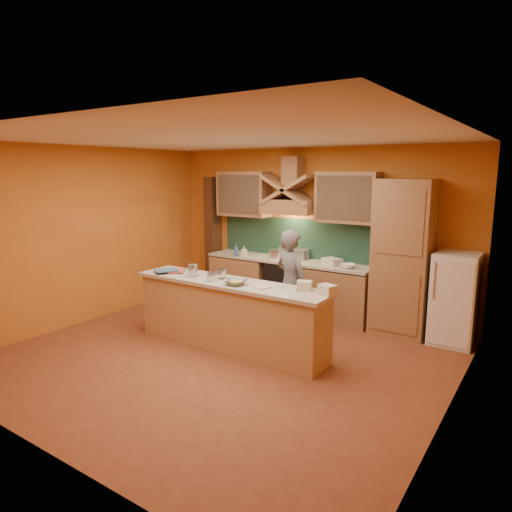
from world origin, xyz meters
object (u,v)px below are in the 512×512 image
Objects in this scene: stove at (287,286)px; mixing_bowl at (236,282)px; fridge at (455,299)px; person at (291,283)px; kitchen_scale at (212,278)px.

stove is 3.17× the size of mixing_bowl.
mixing_bowl is at bearing -139.10° from fridge.
fridge is at bearing 40.90° from mixing_bowl.
mixing_bowl reaches higher than stove.
person is 5.62× the size of mixing_bowl.
kitchen_scale is 0.39m from mixing_bowl.
stove is at bearing 100.63° from mixing_bowl.
person is at bearing 74.95° from mixing_bowl.
stove is 2.09m from kitchen_scale.
kitchen_scale is 0.40× the size of mixing_bowl.
stove is 0.69× the size of fridge.
mixing_bowl is at bearing 9.57° from kitchen_scale.
mixing_bowl is (0.39, 0.01, -0.01)m from kitchen_scale.
person is at bearing 65.48° from kitchen_scale.
stove is at bearing 98.40° from kitchen_scale.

